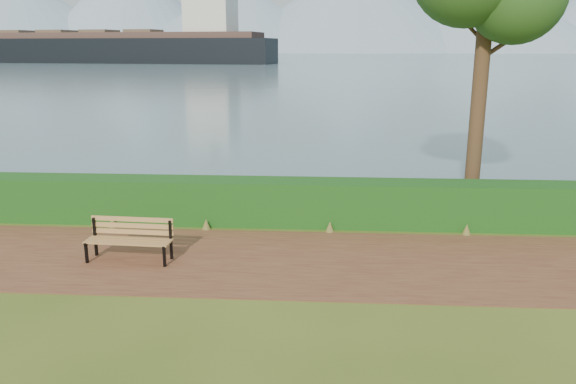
{
  "coord_description": "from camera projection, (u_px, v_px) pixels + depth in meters",
  "views": [
    {
      "loc": [
        1.45,
        -9.5,
        3.89
      ],
      "look_at": [
        0.75,
        1.2,
        1.1
      ],
      "focal_mm": 35.0,
      "sensor_mm": 36.0,
      "label": 1
    }
  ],
  "objects": [
    {
      "name": "hedge",
      "position": [
        259.0,
        202.0,
        12.63
      ],
      "size": [
        32.0,
        0.85,
        1.0
      ],
      "primitive_type": "cube",
      "color": "#164B15",
      "rests_on": "ground"
    },
    {
      "name": "water",
      "position": [
        323.0,
        55.0,
        261.34
      ],
      "size": [
        700.0,
        510.0,
        0.0
      ],
      "primitive_type": "cube",
      "color": "#435C6C",
      "rests_on": "ground"
    },
    {
      "name": "path",
      "position": [
        245.0,
        260.0,
        10.53
      ],
      "size": [
        40.0,
        3.4,
        0.01
      ],
      "primitive_type": "cube",
      "color": "brown",
      "rests_on": "ground"
    },
    {
      "name": "mountains",
      "position": [
        311.0,
        12.0,
        396.0
      ],
      "size": [
        585.0,
        190.0,
        70.0
      ],
      "color": "#859CB2",
      "rests_on": "ground"
    },
    {
      "name": "cargo_ship",
      "position": [
        122.0,
        48.0,
        134.2
      ],
      "size": [
        80.46,
        23.72,
        24.13
      ],
      "rotation": [
        0.0,
        0.0,
        -0.14
      ],
      "color": "black",
      "rests_on": "ground"
    },
    {
      "name": "bench",
      "position": [
        130.0,
        236.0,
        10.44
      ],
      "size": [
        1.62,
        0.56,
        0.8
      ],
      "rotation": [
        0.0,
        0.0,
        -0.06
      ],
      "color": "black",
      "rests_on": "ground"
    },
    {
      "name": "ground",
      "position": [
        243.0,
        266.0,
        10.24
      ],
      "size": [
        140.0,
        140.0,
        0.0
      ],
      "primitive_type": "plane",
      "color": "#415518",
      "rests_on": "ground"
    }
  ]
}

